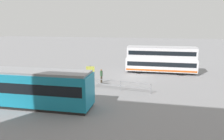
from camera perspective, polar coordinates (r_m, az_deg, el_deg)
name	(u,v)px	position (r m, az deg, el deg)	size (l,w,h in m)	color
ground_plane	(135,76)	(30.82, 5.91, -1.68)	(160.00, 160.00, 0.00)	gray
double_decker_bus	(161,60)	(33.33, 12.53, 2.64)	(10.25, 2.66, 3.91)	white
tram_yellow	(14,86)	(21.77, -24.01, -3.91)	(14.38, 2.88, 3.27)	teal
pedestrian_near_railing	(101,75)	(27.40, -2.77, -1.25)	(0.37, 0.37, 1.71)	#4C3F2D
pedestrian_railing	(121,84)	(24.23, 2.25, -3.65)	(6.66, 1.02, 1.08)	gray
info_sign	(90,72)	(25.35, -5.61, -0.62)	(0.96, 0.21, 2.56)	slate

